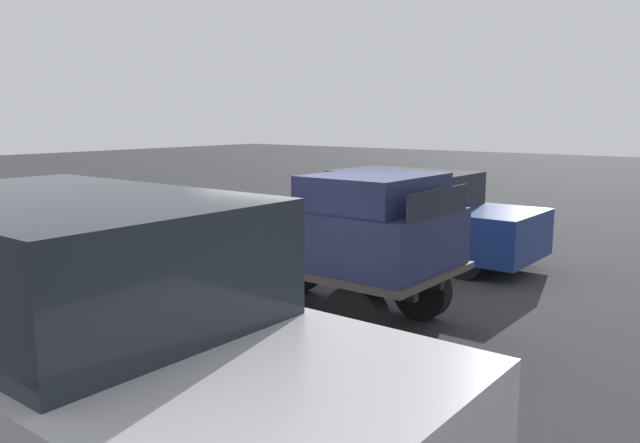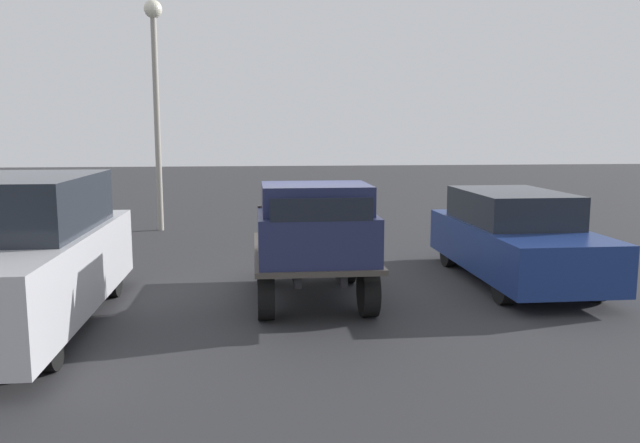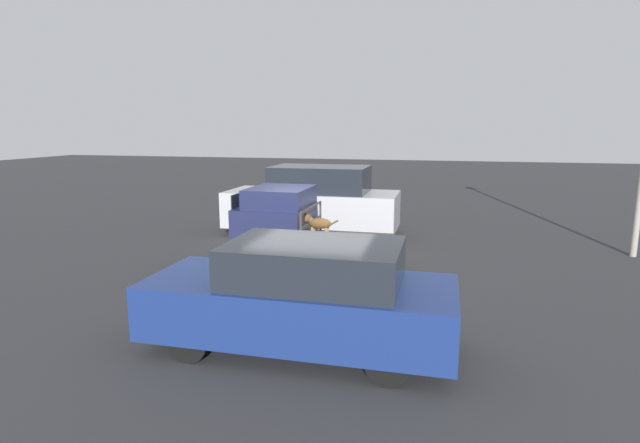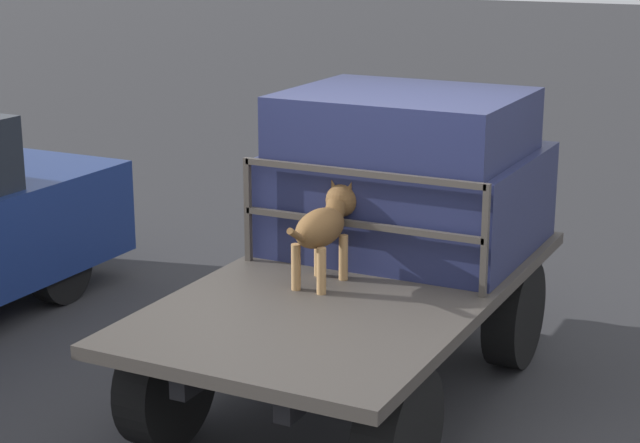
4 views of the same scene
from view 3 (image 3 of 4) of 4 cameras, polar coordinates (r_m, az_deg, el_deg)
ground_plane at (r=11.37m, az=-0.67°, el=-6.01°), size 80.00×80.00×0.00m
flatbed_truck at (r=11.22m, az=-0.68°, el=-3.15°), size 3.43×1.83×0.83m
truck_cab at (r=11.30m, az=-4.93°, el=0.95°), size 1.54×1.71×1.12m
truck_headboard at (r=11.08m, az=-1.00°, el=0.52°), size 0.04×1.71×0.72m
dog at (r=10.90m, az=-0.47°, el=-0.14°), size 0.88×0.24×0.63m
parked_sedan at (r=7.44m, az=-1.93°, el=-8.55°), size 4.53×1.82×1.64m
parked_pickup_far at (r=15.33m, az=-0.69°, el=2.30°), size 5.24×2.04×2.11m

